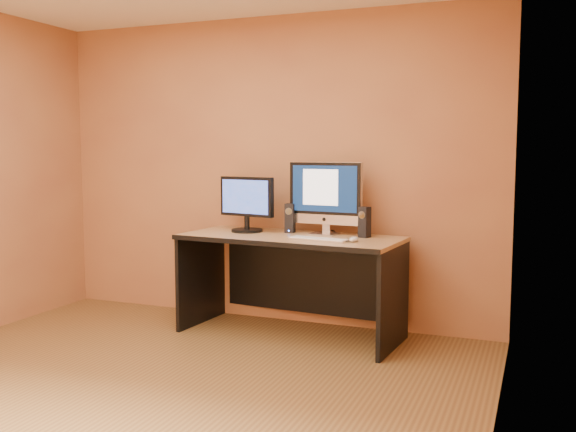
% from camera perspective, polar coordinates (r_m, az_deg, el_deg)
% --- Properties ---
extents(floor, '(4.00, 4.00, 0.00)m').
position_cam_1_polar(floor, '(4.06, -13.27, -15.58)').
color(floor, brown).
rests_on(floor, ground).
extents(walls, '(4.00, 4.00, 2.60)m').
position_cam_1_polar(walls, '(3.79, -13.73, 3.07)').
color(walls, '#A87143').
rests_on(walls, ground).
extents(desk, '(1.79, 0.90, 0.80)m').
position_cam_1_polar(desk, '(5.13, 0.20, -6.21)').
color(desk, tan).
rests_on(desk, ground).
extents(imac, '(0.63, 0.28, 0.59)m').
position_cam_1_polar(imac, '(5.11, 3.20, 1.65)').
color(imac, '#B7B8BC').
rests_on(imac, desk).
extents(second_monitor, '(0.56, 0.36, 0.45)m').
position_cam_1_polar(second_monitor, '(5.30, -3.68, 1.03)').
color(second_monitor, black).
rests_on(second_monitor, desk).
extents(speaker_left, '(0.08, 0.08, 0.24)m').
position_cam_1_polar(speaker_left, '(5.25, 0.19, -0.19)').
color(speaker_left, black).
rests_on(speaker_left, desk).
extents(speaker_right, '(0.09, 0.10, 0.24)m').
position_cam_1_polar(speaker_right, '(4.99, 6.82, -0.55)').
color(speaker_right, black).
rests_on(speaker_right, desk).
extents(keyboard, '(0.48, 0.19, 0.02)m').
position_cam_1_polar(keyboard, '(4.81, 2.71, -2.07)').
color(keyboard, silver).
rests_on(keyboard, desk).
extents(mouse, '(0.07, 0.11, 0.04)m').
position_cam_1_polar(mouse, '(4.76, 5.88, -2.06)').
color(mouse, silver).
rests_on(mouse, desk).
extents(cable_a, '(0.06, 0.23, 0.01)m').
position_cam_1_polar(cable_a, '(5.21, 4.05, -1.52)').
color(cable_a, black).
rests_on(cable_a, desk).
extents(cable_b, '(0.10, 0.17, 0.01)m').
position_cam_1_polar(cable_b, '(5.32, 3.40, -1.36)').
color(cable_b, black).
rests_on(cable_b, desk).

